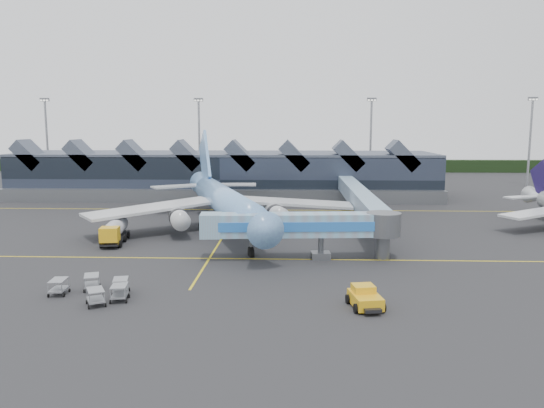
{
  "coord_description": "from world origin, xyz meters",
  "views": [
    {
      "loc": [
        9.65,
        -67.91,
        15.42
      ],
      "look_at": [
        6.95,
        1.95,
        5.0
      ],
      "focal_mm": 35.0,
      "sensor_mm": 36.0,
      "label": 1
    }
  ],
  "objects_px": {
    "pushback_tug": "(365,298)",
    "jet_bridge": "(313,226)",
    "main_airliner": "(223,200)",
    "fuel_truck": "(115,230)"
  },
  "relations": [
    {
      "from": "pushback_tug",
      "to": "jet_bridge",
      "type": "bearing_deg",
      "value": 93.39
    },
    {
      "from": "main_airliner",
      "to": "jet_bridge",
      "type": "relative_size",
      "value": 1.96
    },
    {
      "from": "main_airliner",
      "to": "fuel_truck",
      "type": "relative_size",
      "value": 4.92
    },
    {
      "from": "main_airliner",
      "to": "jet_bridge",
      "type": "bearing_deg",
      "value": -72.08
    },
    {
      "from": "main_airliner",
      "to": "fuel_truck",
      "type": "xyz_separation_m",
      "value": [
        -13.18,
        -9.45,
        -2.68
      ]
    },
    {
      "from": "pushback_tug",
      "to": "main_airliner",
      "type": "bearing_deg",
      "value": 106.2
    },
    {
      "from": "jet_bridge",
      "to": "fuel_truck",
      "type": "bearing_deg",
      "value": 159.01
    },
    {
      "from": "jet_bridge",
      "to": "pushback_tug",
      "type": "bearing_deg",
      "value": -80.87
    },
    {
      "from": "fuel_truck",
      "to": "pushback_tug",
      "type": "distance_m",
      "value": 38.29
    },
    {
      "from": "jet_bridge",
      "to": "fuel_truck",
      "type": "relative_size",
      "value": 2.51
    }
  ]
}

